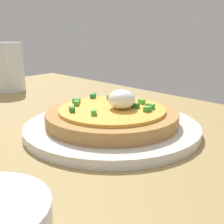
{
  "coord_description": "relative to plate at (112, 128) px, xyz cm",
  "views": [
    {
      "loc": [
        -40.52,
        21.28,
        20.35
      ],
      "look_at": [
        -6.15,
        -13.65,
        6.26
      ],
      "focal_mm": 49.69,
      "sensor_mm": 36.0,
      "label": 1
    }
  ],
  "objects": [
    {
      "name": "dining_table",
      "position": [
        6.15,
        13.65,
        -2.13
      ],
      "size": [
        108.28,
        87.98,
        2.81
      ],
      "primitive_type": "cube",
      "color": "#997F4A",
      "rests_on": "ground"
    },
    {
      "name": "cup_near",
      "position": [
        42.7,
        -4.38,
        4.89
      ],
      "size": [
        7.97,
        7.97,
        12.72
      ],
      "color": "silver",
      "rests_on": "dining_table"
    },
    {
      "name": "plate",
      "position": [
        0.0,
        0.0,
        0.0
      ],
      "size": [
        29.05,
        29.05,
        1.45
      ],
      "primitive_type": "cylinder",
      "color": "silver",
      "rests_on": "dining_table"
    },
    {
      "name": "pizza",
      "position": [
        -0.05,
        -0.05,
        2.14
      ],
      "size": [
        21.82,
        21.82,
        5.81
      ],
      "color": "#AE7D44",
      "rests_on": "plate"
    }
  ]
}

